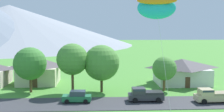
# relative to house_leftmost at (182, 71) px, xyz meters

# --- Properties ---
(road_strip) EXTENTS (160.00, 6.90, 0.08)m
(road_strip) POSITION_rel_house_leftmost_xyz_m (-16.32, -13.16, -2.48)
(road_strip) COLOR #38383D
(road_strip) RESTS_ON ground
(mountain_far_west_ridge) EXTENTS (138.79, 138.79, 22.48)m
(mountain_far_west_ridge) POSITION_rel_house_leftmost_xyz_m (-66.01, 108.54, 8.72)
(mountain_far_west_ridge) COLOR #8E939E
(mountain_far_west_ridge) RESTS_ON ground
(house_leftmost) EXTENTS (10.50, 8.09, 4.86)m
(house_leftmost) POSITION_rel_house_leftmost_xyz_m (0.00, 0.00, 0.00)
(house_leftmost) COLOR silver
(house_leftmost) RESTS_ON ground
(house_right_center) EXTENTS (7.93, 7.74, 5.14)m
(house_right_center) POSITION_rel_house_leftmost_xyz_m (-27.70, 1.55, 0.15)
(house_right_center) COLOR beige
(house_right_center) RESTS_ON ground
(tree_near_left) EXTENTS (5.52, 5.52, 7.68)m
(tree_near_left) POSITION_rel_house_leftmost_xyz_m (-27.58, -5.57, 2.39)
(tree_near_left) COLOR brown
(tree_near_left) RESTS_ON ground
(tree_left_of_center) EXTENTS (6.03, 6.03, 8.05)m
(tree_left_of_center) POSITION_rel_house_leftmost_xyz_m (-15.59, -6.04, 2.51)
(tree_left_of_center) COLOR #4C3823
(tree_left_of_center) RESTS_ON ground
(tree_center) EXTENTS (4.17, 4.17, 6.01)m
(tree_center) POSITION_rel_house_leftmost_xyz_m (-4.74, -5.52, 1.39)
(tree_center) COLOR brown
(tree_center) RESTS_ON ground
(tree_right_of_center) EXTENTS (5.25, 5.25, 8.36)m
(tree_right_of_center) POSITION_rel_house_leftmost_xyz_m (-20.43, -6.54, 3.20)
(tree_right_of_center) COLOR brown
(tree_right_of_center) RESTS_ON ground
(parked_car_green_mid_west) EXTENTS (4.27, 2.22, 1.68)m
(parked_car_green_mid_west) POSITION_rel_house_leftmost_xyz_m (-19.28, -12.26, -1.65)
(parked_car_green_mid_west) COLOR #237042
(parked_car_green_mid_west) RESTS_ON road_strip
(pickup_truck_charcoal_west_side) EXTENTS (5.24, 2.40, 1.99)m
(pickup_truck_charcoal_west_side) POSITION_rel_house_leftmost_xyz_m (-9.23, -12.20, -1.46)
(pickup_truck_charcoal_west_side) COLOR #333338
(pickup_truck_charcoal_west_side) RESTS_ON road_strip
(pickup_truck_sand_east_side) EXTENTS (5.25, 2.43, 1.99)m
(pickup_truck_sand_east_side) POSITION_rel_house_leftmost_xyz_m (0.52, -13.28, -1.46)
(pickup_truck_sand_east_side) COLOR #C6B284
(pickup_truck_sand_east_side) RESTS_ON road_strip
(kite_flyer_with_kite) EXTENTS (3.51, 6.92, 13.92)m
(kite_flyer_with_kite) POSITION_rel_house_leftmost_xyz_m (-11.14, -28.72, 10.20)
(kite_flyer_with_kite) COLOR #3D3D42
(kite_flyer_with_kite) RESTS_ON ground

